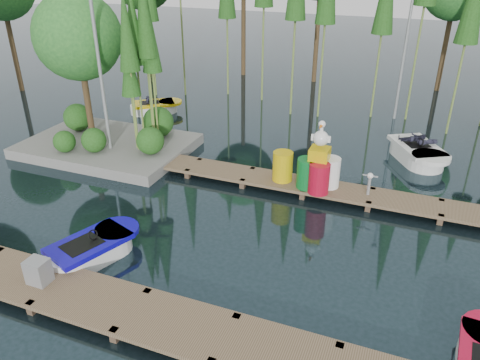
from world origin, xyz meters
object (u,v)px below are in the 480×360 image
at_px(island, 96,67).
at_px(boat_yellow_far, 155,107).
at_px(drum_cluster, 319,169).
at_px(utility_cabinet, 38,271).
at_px(boat_blue, 92,250).
at_px(yellow_barrel, 283,166).

distance_m(island, boat_yellow_far, 5.27).
xyz_separation_m(boat_yellow_far, drum_cluster, (9.10, -5.32, 0.69)).
bearing_deg(utility_cabinet, island, 116.41).
bearing_deg(boat_blue, drum_cluster, 69.40).
bearing_deg(drum_cluster, utility_cabinet, -125.24).
bearing_deg(utility_cabinet, boat_yellow_far, 109.35).
distance_m(boat_blue, boat_yellow_far, 11.55).
height_order(utility_cabinet, yellow_barrel, yellow_barrel).
relative_size(yellow_barrel, drum_cluster, 0.44).
distance_m(boat_yellow_far, utility_cabinet, 12.89).
height_order(boat_yellow_far, yellow_barrel, yellow_barrel).
distance_m(boat_blue, yellow_barrel, 6.45).
bearing_deg(island, boat_blue, -56.63).
bearing_deg(drum_cluster, island, 173.77).
distance_m(yellow_barrel, drum_cluster, 1.23).
distance_m(island, yellow_barrel, 7.90).
height_order(island, drum_cluster, island).
bearing_deg(boat_yellow_far, utility_cabinet, -87.86).
relative_size(island, boat_yellow_far, 2.58).
bearing_deg(island, utility_cabinet, -63.59).
distance_m(boat_yellow_far, drum_cluster, 10.56).
bearing_deg(boat_yellow_far, boat_blue, -84.15).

